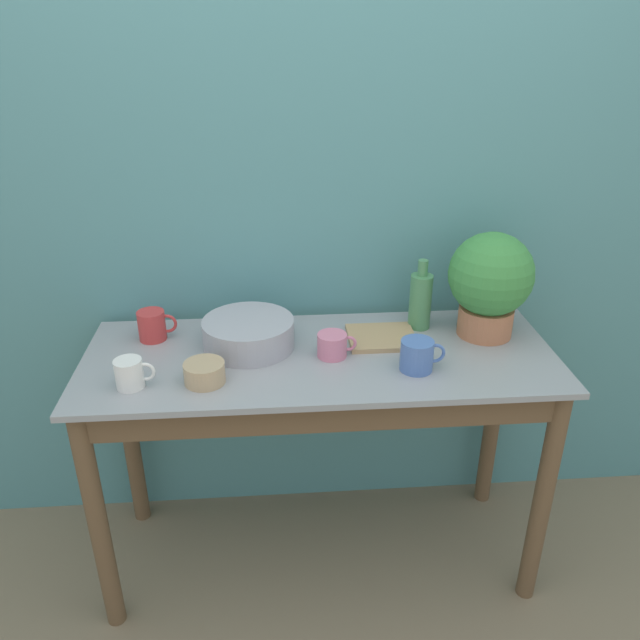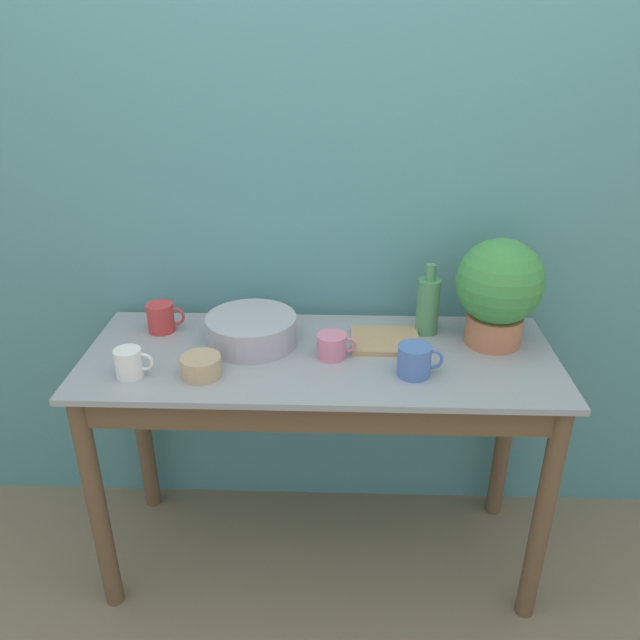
{
  "view_description": "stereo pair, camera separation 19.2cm",
  "coord_description": "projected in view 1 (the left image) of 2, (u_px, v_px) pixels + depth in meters",
  "views": [
    {
      "loc": [
        -0.13,
        -1.43,
        1.8
      ],
      "look_at": [
        0.0,
        0.29,
        0.96
      ],
      "focal_mm": 35.0,
      "sensor_mm": 36.0,
      "label": 1
    },
    {
      "loc": [
        0.06,
        -1.44,
        1.8
      ],
      "look_at": [
        0.0,
        0.29,
        0.96
      ],
      "focal_mm": 35.0,
      "sensor_mm": 36.0,
      "label": 2
    }
  ],
  "objects": [
    {
      "name": "bowl_small_tan",
      "position": [
        204.0,
        373.0,
        1.81
      ],
      "size": [
        0.12,
        0.12,
        0.06
      ],
      "color": "tan",
      "rests_on": "counter_table"
    },
    {
      "name": "tray_board",
      "position": [
        382.0,
        337.0,
        2.06
      ],
      "size": [
        0.22,
        0.19,
        0.02
      ],
      "color": "tan",
      "rests_on": "counter_table"
    },
    {
      "name": "wall_back",
      "position": [
        312.0,
        214.0,
        2.13
      ],
      "size": [
        6.0,
        0.05,
        2.4
      ],
      "color": "teal",
      "rests_on": "ground_plane"
    },
    {
      "name": "bottle_tall",
      "position": [
        420.0,
        300.0,
        2.1
      ],
      "size": [
        0.07,
        0.07,
        0.24
      ],
      "color": "#4C8C59",
      "rests_on": "counter_table"
    },
    {
      "name": "ground_plane",
      "position": [
        327.0,
        617.0,
        2.08
      ],
      "size": [
        12.0,
        12.0,
        0.0
      ],
      "primitive_type": "plane",
      "color": "#7F7056"
    },
    {
      "name": "bowl_wash_large",
      "position": [
        248.0,
        334.0,
        2.0
      ],
      "size": [
        0.29,
        0.29,
        0.09
      ],
      "color": "#A8A8B2",
      "rests_on": "counter_table"
    },
    {
      "name": "mug_white",
      "position": [
        130.0,
        374.0,
        1.78
      ],
      "size": [
        0.11,
        0.08,
        0.09
      ],
      "color": "white",
      "rests_on": "counter_table"
    },
    {
      "name": "mug_blue",
      "position": [
        417.0,
        355.0,
        1.87
      ],
      "size": [
        0.14,
        0.1,
        0.1
      ],
      "color": "#4C70B7",
      "rests_on": "counter_table"
    },
    {
      "name": "potted_plant",
      "position": [
        490.0,
        281.0,
        2.02
      ],
      "size": [
        0.27,
        0.27,
        0.35
      ],
      "color": "#B7704C",
      "rests_on": "counter_table"
    },
    {
      "name": "mug_red",
      "position": [
        153.0,
        325.0,
        2.04
      ],
      "size": [
        0.13,
        0.09,
        0.1
      ],
      "color": "#C63838",
      "rests_on": "counter_table"
    },
    {
      "name": "counter_table",
      "position": [
        321.0,
        404.0,
        2.02
      ],
      "size": [
        1.49,
        0.58,
        0.84
      ],
      "color": "brown",
      "rests_on": "ground_plane"
    },
    {
      "name": "mug_pink",
      "position": [
        333.0,
        345.0,
        1.95
      ],
      "size": [
        0.12,
        0.09,
        0.08
      ],
      "color": "pink",
      "rests_on": "counter_table"
    }
  ]
}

